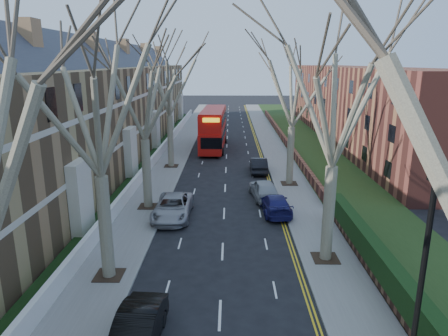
{
  "coord_description": "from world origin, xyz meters",
  "views": [
    {
      "loc": [
        0.41,
        -12.07,
        10.62
      ],
      "look_at": [
        -0.05,
        18.1,
        2.57
      ],
      "focal_mm": 32.0,
      "sensor_mm": 36.0,
      "label": 1
    }
  ],
  "objects_px": {
    "double_decker_bus": "(213,130)",
    "car_left_mid": "(137,332)",
    "lamp_post": "(416,317)",
    "car_right_near": "(275,204)"
  },
  "relations": [
    {
      "from": "double_decker_bus",
      "to": "car_left_mid",
      "type": "distance_m",
      "value": 36.48
    },
    {
      "from": "double_decker_bus",
      "to": "car_left_mid",
      "type": "height_order",
      "value": "double_decker_bus"
    },
    {
      "from": "double_decker_bus",
      "to": "lamp_post",
      "type": "bearing_deg",
      "value": 101.24
    },
    {
      "from": "car_left_mid",
      "to": "car_right_near",
      "type": "xyz_separation_m",
      "value": [
        6.8,
        14.32,
        -0.05
      ]
    },
    {
      "from": "car_left_mid",
      "to": "double_decker_bus",
      "type": "bearing_deg",
      "value": 90.68
    },
    {
      "from": "car_left_mid",
      "to": "car_right_near",
      "type": "relative_size",
      "value": 0.95
    },
    {
      "from": "double_decker_bus",
      "to": "car_right_near",
      "type": "height_order",
      "value": "double_decker_bus"
    },
    {
      "from": "car_left_mid",
      "to": "lamp_post",
      "type": "bearing_deg",
      "value": -25.29
    },
    {
      "from": "lamp_post",
      "to": "car_left_mid",
      "type": "bearing_deg",
      "value": 151.8
    },
    {
      "from": "double_decker_bus",
      "to": "car_left_mid",
      "type": "xyz_separation_m",
      "value": [
        -1.42,
        -36.42,
        -1.66
      ]
    }
  ]
}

